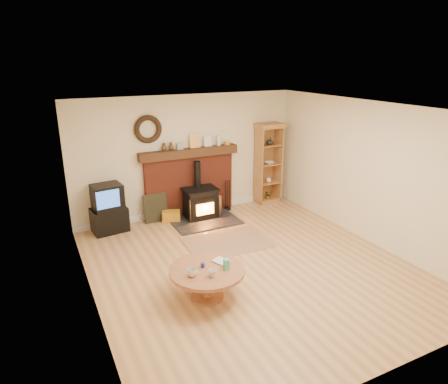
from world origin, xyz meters
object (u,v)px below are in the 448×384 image
wood_stove (201,204)px  coffee_table (207,274)px  tv_unit (109,209)px  curio_cabinet (268,164)px

wood_stove → coffee_table: bearing=-111.6°
tv_unit → curio_cabinet: (3.73, 0.09, 0.48)m
curio_cabinet → wood_stove: bearing=-171.1°
coffee_table → wood_stove: bearing=68.4°
tv_unit → coffee_table: size_ratio=0.90×
tv_unit → coffee_table: (0.79, -3.00, -0.09)m
tv_unit → curio_cabinet: bearing=1.3°
curio_cabinet → coffee_table: 4.30m
curio_cabinet → tv_unit: bearing=-178.7°
tv_unit → curio_cabinet: curio_cabinet is taller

